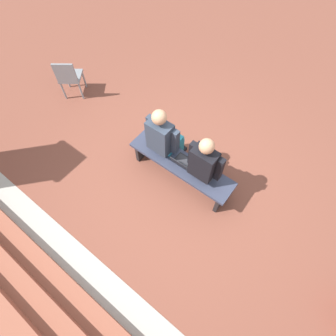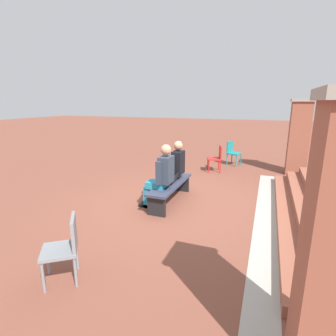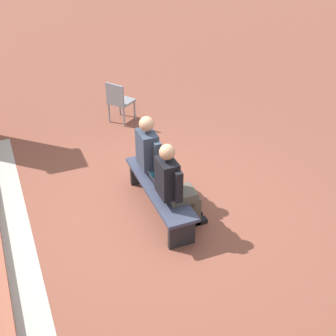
% 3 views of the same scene
% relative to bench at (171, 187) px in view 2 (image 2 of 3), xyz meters
% --- Properties ---
extents(ground_plane, '(60.00, 60.00, 0.00)m').
position_rel_bench_xyz_m(ground_plane, '(0.00, 0.11, -0.35)').
color(ground_plane, brown).
extents(concrete_strip, '(6.14, 0.40, 0.01)m').
position_rel_bench_xyz_m(concrete_strip, '(0.00, 2.03, -0.35)').
color(concrete_strip, '#A8A399').
rests_on(concrete_strip, ground).
extents(brick_steps, '(5.34, 0.90, 0.45)m').
position_rel_bench_xyz_m(brick_steps, '(0.00, 2.78, -0.18)').
color(brick_steps, '#93513D').
rests_on(brick_steps, ground).
extents(brick_pillar_left_of_steps, '(0.64, 0.64, 2.29)m').
position_rel_bench_xyz_m(brick_pillar_left_of_steps, '(-3.65, 2.82, 0.80)').
color(brick_pillar_left_of_steps, '#93513D').
rests_on(brick_pillar_left_of_steps, ground).
extents(bench, '(1.80, 0.44, 0.45)m').
position_rel_bench_xyz_m(bench, '(0.00, 0.00, 0.00)').
color(bench, '#33384C').
rests_on(bench, ground).
extents(person_student, '(0.54, 0.68, 1.34)m').
position_rel_bench_xyz_m(person_student, '(-0.39, -0.07, 0.36)').
color(person_student, '#4C473D').
rests_on(person_student, ground).
extents(person_adult, '(0.56, 0.71, 1.37)m').
position_rel_bench_xyz_m(person_adult, '(0.39, -0.07, 0.37)').
color(person_adult, teal).
rests_on(person_adult, ground).
extents(laptop, '(0.32, 0.29, 0.21)m').
position_rel_bench_xyz_m(laptop, '(-0.03, 0.01, 0.15)').
color(laptop, black).
rests_on(laptop, bench).
extents(plastic_chair_far_right, '(0.54, 0.54, 0.84)m').
position_rel_bench_xyz_m(plastic_chair_far_right, '(-4.21, 0.80, 0.13)').
color(plastic_chair_far_right, teal).
rests_on(plastic_chair_far_right, ground).
extents(plastic_chair_by_pillar, '(0.53, 0.53, 0.84)m').
position_rel_bench_xyz_m(plastic_chair_by_pillar, '(-3.05, 0.45, 0.13)').
color(plastic_chair_by_pillar, red).
rests_on(plastic_chair_by_pillar, ground).
extents(plastic_chair_foreground, '(0.59, 0.59, 0.84)m').
position_rel_bench_xyz_m(plastic_chair_foreground, '(2.96, -0.29, 0.13)').
color(plastic_chair_foreground, gray).
rests_on(plastic_chair_foreground, ground).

